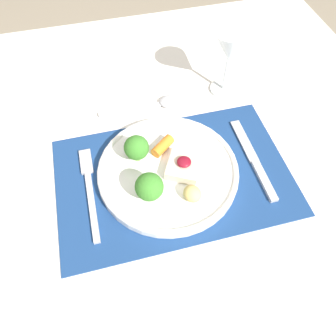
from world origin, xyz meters
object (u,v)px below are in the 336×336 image
at_px(fork, 89,185).
at_px(spoon, 160,103).
at_px(dinner_plate, 166,170).
at_px(knife, 256,163).
at_px(wine_glass_near, 230,49).

relative_size(fork, spoon, 1.09).
bearing_deg(spoon, fork, -131.53).
bearing_deg(dinner_plate, knife, -6.38).
distance_m(dinner_plate, knife, 0.19).
bearing_deg(dinner_plate, fork, 176.04).
bearing_deg(wine_glass_near, knife, -93.32).
height_order(spoon, wine_glass_near, wine_glass_near).
distance_m(dinner_plate, spoon, 0.20).
relative_size(fork, wine_glass_near, 1.33).
bearing_deg(fork, knife, -3.41).
relative_size(dinner_plate, wine_glass_near, 1.76).
height_order(dinner_plate, spoon, dinner_plate).
xyz_separation_m(spoon, wine_glass_near, (0.16, 0.01, 0.11)).
xyz_separation_m(dinner_plate, wine_glass_near, (0.20, 0.21, 0.10)).
bearing_deg(dinner_plate, wine_glass_near, 47.06).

